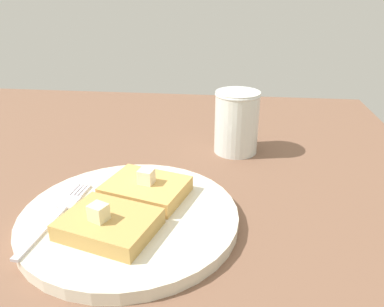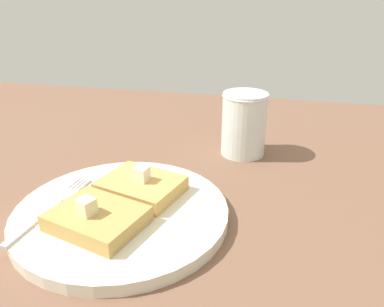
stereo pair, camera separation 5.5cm
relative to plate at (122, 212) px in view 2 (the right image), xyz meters
The scene contains 8 objects.
table_surface 12.47cm from the plate, 112.21° to the right, with size 111.89×111.89×2.02cm, color brown.
plate is the anchor object (origin of this frame).
toast_slice_left 4.61cm from the plate, 164.19° to the left, with size 8.01×10.20×1.99cm, color tan.
toast_slice_middle 4.61cm from the plate, 15.81° to the right, with size 8.01×10.20×1.99cm, color tan.
butter_pat_primary 5.54cm from the plate, 161.66° to the left, with size 1.90×1.71×1.90cm, color #F8E8C9.
butter_pat_secondary 6.32cm from the plate, 22.28° to the right, with size 1.90×1.71×1.90cm, color beige.
fork 8.60cm from the plate, 81.36° to the right, with size 16.06×2.69×0.36cm.
syrup_jar 27.31cm from the plate, 151.65° to the left, with size 7.80×7.80×10.88cm.
Camera 2 is at (41.74, 28.99, 29.21)cm, focal length 35.00 mm.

